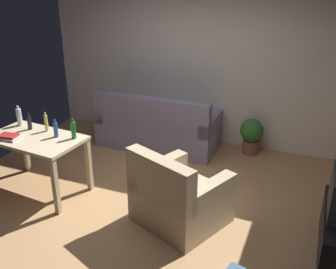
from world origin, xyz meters
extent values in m
cube|color=tan|center=(0.00, 0.00, -0.01)|extent=(5.20, 4.40, 0.02)
cube|color=silver|center=(0.00, 2.20, 1.35)|extent=(5.20, 0.10, 2.70)
cube|color=gray|center=(-0.52, 1.65, 0.20)|extent=(1.90, 0.84, 0.40)
cube|color=slate|center=(-0.52, 1.31, 0.66)|extent=(1.90, 0.16, 0.52)
cube|color=gray|center=(0.35, 1.65, 0.51)|extent=(0.16, 0.84, 0.22)
cube|color=gray|center=(-1.39, 1.65, 0.51)|extent=(0.16, 0.84, 0.22)
cube|color=#C6B28E|center=(-1.41, -0.21, 0.74)|extent=(1.26, 0.82, 0.04)
cube|color=tan|center=(-0.88, -0.58, 0.36)|extent=(0.07, 0.07, 0.72)
cube|color=tan|center=(-1.93, 0.15, 0.36)|extent=(0.07, 0.07, 0.72)
cube|color=tan|center=(-0.82, 0.04, 0.36)|extent=(0.07, 0.07, 0.72)
cylinder|color=brown|center=(0.93, 1.90, 0.11)|extent=(0.24, 0.24, 0.22)
sphere|color=#2D6B28|center=(0.93, 1.90, 0.39)|extent=(0.36, 0.36, 0.36)
cube|color=tan|center=(0.53, -0.16, 0.20)|extent=(1.16, 1.13, 0.40)
cube|color=tan|center=(0.39, -0.47, 0.66)|extent=(0.89, 0.50, 0.52)
cube|color=tan|center=(0.87, -0.31, 0.51)|extent=(0.48, 0.84, 0.22)
cube|color=tan|center=(0.19, -0.02, 0.51)|extent=(0.48, 0.84, 0.22)
cylinder|color=silver|center=(-1.85, 0.04, 0.88)|extent=(0.07, 0.07, 0.23)
cylinder|color=silver|center=(-1.85, 0.04, 1.01)|extent=(0.03, 0.03, 0.04)
cylinder|color=black|center=(-1.63, -0.02, 0.85)|extent=(0.05, 0.05, 0.18)
cylinder|color=black|center=(-1.63, -0.02, 0.96)|extent=(0.02, 0.02, 0.04)
cylinder|color=#BCB24C|center=(-1.39, 0.01, 0.87)|extent=(0.04, 0.04, 0.21)
cylinder|color=#BCB24C|center=(-1.39, 0.01, 0.99)|extent=(0.02, 0.02, 0.04)
cylinder|color=#2347A3|center=(-1.16, -0.10, 0.85)|extent=(0.05, 0.05, 0.19)
cylinder|color=#2347A3|center=(-1.16, -0.10, 0.97)|extent=(0.02, 0.02, 0.04)
cylinder|color=#1E722D|center=(-0.93, -0.06, 0.87)|extent=(0.06, 0.06, 0.22)
cylinder|color=#1E722D|center=(-0.93, -0.06, 1.00)|extent=(0.03, 0.03, 0.04)
cube|color=beige|center=(-1.66, -0.37, 0.78)|extent=(0.26, 0.18, 0.03)
cube|color=maroon|center=(-1.67, -0.37, 0.80)|extent=(0.24, 0.18, 0.02)
camera|label=1|loc=(1.79, -3.76, 2.73)|focal=41.97mm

